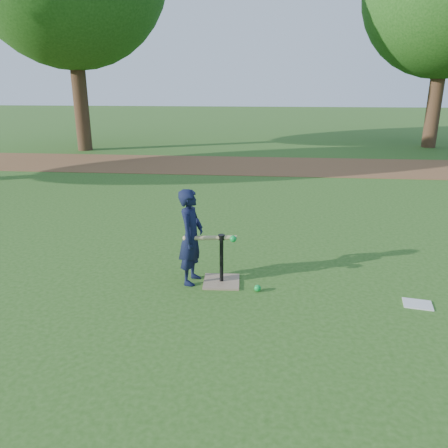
# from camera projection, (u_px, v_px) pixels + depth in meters

# --- Properties ---
(ground) EXTENTS (80.00, 80.00, 0.00)m
(ground) POSITION_uv_depth(u_px,v_px,m) (224.00, 271.00, 5.62)
(ground) COLOR #285116
(ground) RESTS_ON ground
(dirt_strip) EXTENTS (24.00, 3.00, 0.01)m
(dirt_strip) POSITION_uv_depth(u_px,v_px,m) (250.00, 165.00, 12.72)
(dirt_strip) COLOR brown
(dirt_strip) RESTS_ON ground
(child) EXTENTS (0.33, 0.46, 1.16)m
(child) POSITION_uv_depth(u_px,v_px,m) (191.00, 237.00, 5.15)
(child) COLOR black
(child) RESTS_ON ground
(wiffle_ball_ground) EXTENTS (0.08, 0.08, 0.08)m
(wiffle_ball_ground) POSITION_uv_depth(u_px,v_px,m) (258.00, 288.00, 5.06)
(wiffle_ball_ground) COLOR #0D9935
(wiffle_ball_ground) RESTS_ON ground
(clipboard) EXTENTS (0.34, 0.28, 0.01)m
(clipboard) POSITION_uv_depth(u_px,v_px,m) (418.00, 304.00, 4.77)
(clipboard) COLOR silver
(clipboard) RESTS_ON ground
(batting_tee) EXTENTS (0.45, 0.45, 0.61)m
(batting_tee) POSITION_uv_depth(u_px,v_px,m) (222.00, 274.00, 5.26)
(batting_tee) COLOR #8F765A
(batting_tee) RESTS_ON ground
(swing_action) EXTENTS (0.63, 0.14, 0.08)m
(swing_action) POSITION_uv_depth(u_px,v_px,m) (213.00, 238.00, 5.10)
(swing_action) COLOR tan
(swing_action) RESTS_ON ground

